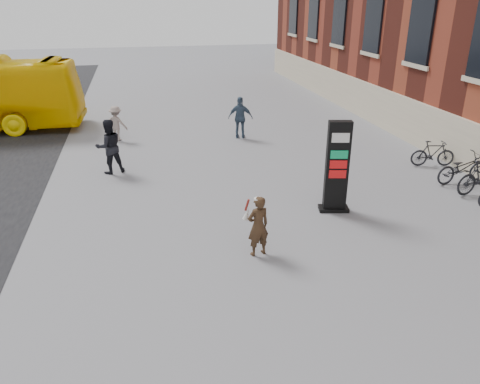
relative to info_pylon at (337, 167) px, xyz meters
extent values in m
plane|color=#9E9EA3|center=(-3.55, -1.88, -1.34)|extent=(100.00, 100.00, 0.00)
cube|color=beige|center=(5.89, 4.12, -0.44)|extent=(0.18, 44.00, 1.80)
cube|color=black|center=(0.00, 0.00, 0.00)|extent=(0.69, 0.40, 2.68)
cube|color=black|center=(0.00, 0.00, -1.29)|extent=(0.93, 0.61, 0.11)
cube|color=white|center=(0.00, 0.00, 0.91)|extent=(0.54, 0.40, 0.27)
cube|color=#0C7747|center=(0.00, 0.00, 0.43)|extent=(0.54, 0.40, 0.24)
cube|color=#AA0D0E|center=(0.00, 0.00, 0.14)|extent=(0.54, 0.40, 0.24)
cube|color=#AA0D0E|center=(0.00, 0.00, -0.15)|extent=(0.54, 0.40, 0.24)
imported|color=black|center=(-2.80, -1.97, -0.57)|extent=(0.63, 0.49, 1.54)
cylinder|color=white|center=(-2.80, -1.97, 0.13)|extent=(0.22, 0.22, 0.05)
cone|color=white|center=(-2.68, -1.71, -0.29)|extent=(0.22, 0.25, 0.37)
cylinder|color=maroon|center=(-2.68, -1.71, -0.07)|extent=(0.12, 0.14, 0.32)
cone|color=white|center=(-3.04, -1.80, -0.29)|extent=(0.25, 0.22, 0.37)
cylinder|color=maroon|center=(-3.04, -1.80, -0.07)|extent=(0.14, 0.12, 0.32)
imported|color=black|center=(-6.48, 4.65, -0.38)|extent=(1.11, 0.98, 1.93)
imported|color=gray|center=(-6.35, 8.74, -0.59)|extent=(1.11, 0.93, 1.49)
imported|color=#3D5168|center=(-1.06, 7.93, -0.43)|extent=(1.15, 0.74, 1.81)
imported|color=black|center=(5.05, 1.16, -0.83)|extent=(2.00, 0.86, 1.02)
imported|color=black|center=(5.05, 2.83, -0.86)|extent=(1.66, 0.79, 0.96)
camera|label=1|loc=(-5.35, -11.58, 4.53)|focal=35.00mm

